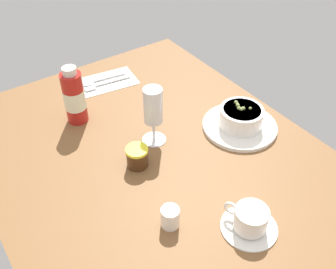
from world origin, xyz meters
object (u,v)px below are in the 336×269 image
Objects in this scene: creamer_jug at (170,217)px; sauce_bottle_red at (74,97)px; porridge_bowl at (241,120)px; cutlery_setting at (106,81)px; coffee_cup at (250,220)px; wine_glass at (153,109)px; jam_jar at (137,157)px.

sauce_bottle_red reaches higher than creamer_jug.
cutlery_setting is (44.02, 20.66, -2.82)cm from porridge_bowl.
coffee_cup is 38.03cm from wine_glass.
wine_glass is (37.14, 0.94, 8.14)cm from coffee_cup.
coffee_cup is at bearing -162.30° from jam_jar.
porridge_bowl reaches higher than cutlery_setting.
porridge_bowl is 1.69× the size of coffee_cup.
creamer_jug is 20.84cm from jam_jar.
porridge_bowl is 39.90cm from creamer_jug.
cutlery_setting is at bearing -50.46° from sauce_bottle_red.
porridge_bowl reaches higher than creamer_jug.
sauce_bottle_red is at bearing 9.91° from jam_jar.
jam_jar is at bearing 83.06° from porridge_bowl.
jam_jar is at bearing 123.34° from wine_glass.
porridge_bowl is 1.27× the size of wine_glass.
wine_glass reaches higher than coffee_cup.
jam_jar is (31.20, 9.96, 0.14)cm from coffee_cup.
coffee_cup is 0.71× the size of sauce_bottle_red.
porridge_bowl is 48.25cm from sauce_bottle_red.
sauce_bottle_red reaches higher than cutlery_setting.
creamer_jug is (-60.55, 15.65, 2.40)cm from cutlery_setting.
wine_glass is 2.90× the size of jam_jar.
wine_glass is (-34.15, 2.73, 10.63)cm from cutlery_setting.
coffee_cup is (-71.28, 1.79, 2.49)cm from cutlery_setting.
wine_glass is at bearing 175.43° from cutlery_setting.
coffee_cup is at bearing -127.75° from creamer_jug.
porridge_bowl reaches higher than coffee_cup.
sauce_bottle_red is at bearing 129.54° from cutlery_setting.
coffee_cup is at bearing -165.82° from sauce_bottle_red.
wine_glass reaches higher than cutlery_setting.
creamer_jug is (10.73, 13.86, -0.09)cm from coffee_cup.
porridge_bowl is 3.82× the size of creamer_jug.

